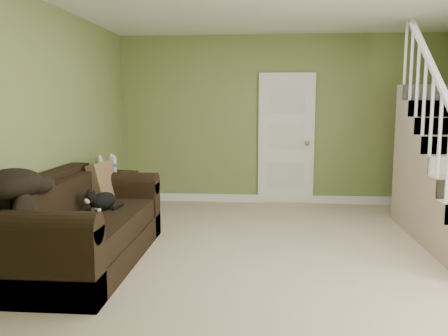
% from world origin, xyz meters
% --- Properties ---
extents(floor, '(5.00, 5.50, 0.01)m').
position_xyz_m(floor, '(0.00, 0.00, 0.00)').
color(floor, tan).
rests_on(floor, ground).
extents(wall_back, '(5.00, 0.04, 2.60)m').
position_xyz_m(wall_back, '(0.00, 2.75, 1.30)').
color(wall_back, olive).
rests_on(wall_back, floor).
extents(wall_front, '(5.00, 0.04, 2.60)m').
position_xyz_m(wall_front, '(0.00, -2.75, 1.30)').
color(wall_front, olive).
rests_on(wall_front, floor).
extents(wall_left, '(0.04, 5.50, 2.60)m').
position_xyz_m(wall_left, '(-2.50, 0.00, 1.30)').
color(wall_left, olive).
rests_on(wall_left, floor).
extents(baseboard_back, '(5.00, 0.04, 0.12)m').
position_xyz_m(baseboard_back, '(0.00, 2.72, 0.06)').
color(baseboard_back, white).
rests_on(baseboard_back, floor).
extents(baseboard_left, '(0.04, 5.50, 0.12)m').
position_xyz_m(baseboard_left, '(-2.47, 0.00, 0.06)').
color(baseboard_left, white).
rests_on(baseboard_left, floor).
extents(door, '(0.86, 0.12, 2.02)m').
position_xyz_m(door, '(0.10, 2.71, 1.01)').
color(door, white).
rests_on(door, floor).
extents(sofa, '(0.97, 2.25, 0.89)m').
position_xyz_m(sofa, '(-2.02, -0.29, 0.34)').
color(sofa, black).
rests_on(sofa, floor).
extents(side_table, '(0.67, 0.67, 0.90)m').
position_xyz_m(side_table, '(-2.25, 1.26, 0.34)').
color(side_table, black).
rests_on(side_table, floor).
extents(cat, '(0.30, 0.51, 0.25)m').
position_xyz_m(cat, '(-1.89, -0.05, 0.57)').
color(cat, black).
rests_on(cat, sofa).
extents(banana, '(0.08, 0.20, 0.05)m').
position_xyz_m(banana, '(-1.92, -0.55, 0.51)').
color(banana, yellow).
rests_on(banana, sofa).
extents(throw_pillow, '(0.27, 0.48, 0.47)m').
position_xyz_m(throw_pillow, '(-2.07, 0.52, 0.67)').
color(throw_pillow, '#442B1B').
rests_on(throw_pillow, sofa).
extents(throw_blanket, '(0.50, 0.63, 0.25)m').
position_xyz_m(throw_blanket, '(-2.30, -1.03, 0.92)').
color(throw_blanket, black).
rests_on(throw_blanket, sofa).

